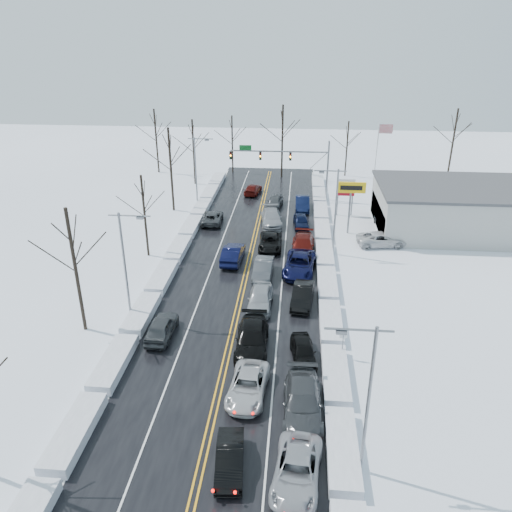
# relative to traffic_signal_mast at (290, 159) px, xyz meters

# --- Properties ---
(ground) EXTENTS (160.00, 160.00, 0.00)m
(ground) POSITION_rel_traffic_signal_mast_xyz_m (-3.45, -27.99, -5.48)
(ground) COLOR white
(ground) RESTS_ON ground
(road_surface) EXTENTS (14.00, 84.00, 0.01)m
(road_surface) POSITION_rel_traffic_signal_mast_xyz_m (-3.45, -25.99, -5.47)
(road_surface) COLOR black
(road_surface) RESTS_ON ground
(snow_bank_left) EXTENTS (1.71, 72.00, 0.74)m
(snow_bank_left) POSITION_rel_traffic_signal_mast_xyz_m (-11.05, -25.99, -5.48)
(snow_bank_left) COLOR silver
(snow_bank_left) RESTS_ON ground
(snow_bank_right) EXTENTS (1.71, 72.00, 0.74)m
(snow_bank_right) POSITION_rel_traffic_signal_mast_xyz_m (4.15, -25.99, -5.48)
(snow_bank_right) COLOR silver
(snow_bank_right) RESTS_ON ground
(traffic_signal_mast) EXTENTS (13.28, 0.39, 8.00)m
(traffic_signal_mast) POSITION_rel_traffic_signal_mast_xyz_m (0.00, 0.00, 0.00)
(traffic_signal_mast) COLOR slate
(traffic_signal_mast) RESTS_ON ground
(tires_plus_sign) EXTENTS (3.20, 0.34, 6.00)m
(tires_plus_sign) POSITION_rel_traffic_signal_mast_xyz_m (7.05, -12.00, -0.49)
(tires_plus_sign) COLOR slate
(tires_plus_sign) RESTS_ON ground
(used_vehicles_sign) EXTENTS (2.20, 0.22, 4.65)m
(used_vehicles_sign) POSITION_rel_traffic_signal_mast_xyz_m (7.05, -5.99, -2.16)
(used_vehicles_sign) COLOR slate
(used_vehicles_sign) RESTS_ON ground
(speed_limit_sign) EXTENTS (0.55, 0.09, 2.35)m
(speed_limit_sign) POSITION_rel_traffic_signal_mast_xyz_m (4.75, -35.99, -3.84)
(speed_limit_sign) COLOR slate
(speed_limit_sign) RESTS_ON ground
(flagpole) EXTENTS (1.87, 1.20, 10.00)m
(flagpole) POSITION_rel_traffic_signal_mast_xyz_m (11.72, 2.01, 0.45)
(flagpole) COLOR silver
(flagpole) RESTS_ON ground
(dealership_building) EXTENTS (20.40, 12.40, 5.30)m
(dealership_building) POSITION_rel_traffic_signal_mast_xyz_m (20.53, -9.99, -2.82)
(dealership_building) COLOR #A0A19C
(dealership_building) RESTS_ON ground
(streetlight_se) EXTENTS (3.20, 0.25, 9.00)m
(streetlight_se) POSITION_rel_traffic_signal_mast_xyz_m (4.85, -45.99, -0.17)
(streetlight_se) COLOR slate
(streetlight_se) RESTS_ON ground
(streetlight_ne) EXTENTS (3.20, 0.25, 9.00)m
(streetlight_ne) POSITION_rel_traffic_signal_mast_xyz_m (4.85, -17.99, -0.17)
(streetlight_ne) COLOR slate
(streetlight_ne) RESTS_ON ground
(streetlight_sw) EXTENTS (3.20, 0.25, 9.00)m
(streetlight_sw) POSITION_rel_traffic_signal_mast_xyz_m (-11.74, -31.99, -0.17)
(streetlight_sw) COLOR slate
(streetlight_sw) RESTS_ON ground
(streetlight_nw) EXTENTS (3.20, 0.25, 9.00)m
(streetlight_nw) POSITION_rel_traffic_signal_mast_xyz_m (-11.74, -3.99, -0.17)
(streetlight_nw) COLOR slate
(streetlight_nw) RESTS_ON ground
(tree_left_b) EXTENTS (4.00, 4.00, 10.00)m
(tree_left_b) POSITION_rel_traffic_signal_mast_xyz_m (-14.95, -33.99, 1.51)
(tree_left_b) COLOR #2D231C
(tree_left_b) RESTS_ON ground
(tree_left_c) EXTENTS (3.40, 3.40, 8.50)m
(tree_left_c) POSITION_rel_traffic_signal_mast_xyz_m (-13.95, -19.99, 0.46)
(tree_left_c) COLOR #2D231C
(tree_left_c) RESTS_ON ground
(tree_left_d) EXTENTS (4.20, 4.20, 10.50)m
(tree_left_d) POSITION_rel_traffic_signal_mast_xyz_m (-14.65, -5.99, 1.86)
(tree_left_d) COLOR #2D231C
(tree_left_d) RESTS_ON ground
(tree_left_e) EXTENTS (3.80, 3.80, 9.50)m
(tree_left_e) POSITION_rel_traffic_signal_mast_xyz_m (-14.25, 6.01, 1.16)
(tree_left_e) COLOR #2D231C
(tree_left_e) RESTS_ON ground
(tree_far_a) EXTENTS (4.00, 4.00, 10.00)m
(tree_far_a) POSITION_rel_traffic_signal_mast_xyz_m (-21.45, 12.01, 1.51)
(tree_far_a) COLOR #2D231C
(tree_far_a) RESTS_ON ground
(tree_far_b) EXTENTS (3.60, 3.60, 9.00)m
(tree_far_b) POSITION_rel_traffic_signal_mast_xyz_m (-9.45, 13.01, 0.81)
(tree_far_b) COLOR #2D231C
(tree_far_b) RESTS_ON ground
(tree_far_c) EXTENTS (4.40, 4.40, 11.00)m
(tree_far_c) POSITION_rel_traffic_signal_mast_xyz_m (-1.45, 11.01, 2.21)
(tree_far_c) COLOR #2D231C
(tree_far_c) RESTS_ON ground
(tree_far_d) EXTENTS (3.40, 3.40, 8.50)m
(tree_far_d) POSITION_rel_traffic_signal_mast_xyz_m (8.55, 12.51, 0.46)
(tree_far_d) COLOR #2D231C
(tree_far_d) RESTS_ON ground
(tree_far_e) EXTENTS (4.20, 4.20, 10.50)m
(tree_far_e) POSITION_rel_traffic_signal_mast_xyz_m (24.55, 13.01, 1.86)
(tree_far_e) COLOR #2D231C
(tree_far_e) RESTS_ON ground
(queued_car_1) EXTENTS (1.80, 4.25, 1.36)m
(queued_car_1) POSITION_rel_traffic_signal_mast_xyz_m (-1.87, -46.45, -5.48)
(queued_car_1) COLOR black
(queued_car_1) RESTS_ON ground
(queued_car_2) EXTENTS (2.69, 5.20, 1.40)m
(queued_car_2) POSITION_rel_traffic_signal_mast_xyz_m (-1.51, -40.50, -5.48)
(queued_car_2) COLOR silver
(queued_car_2) RESTS_ON ground
(queued_car_3) EXTENTS (2.51, 5.84, 1.68)m
(queued_car_3) POSITION_rel_traffic_signal_mast_xyz_m (-1.73, -35.41, -5.48)
(queued_car_3) COLOR black
(queued_car_3) RESTS_ON ground
(queued_car_4) EXTENTS (2.07, 4.95, 1.67)m
(queued_car_4) POSITION_rel_traffic_signal_mast_xyz_m (-1.60, -29.42, -5.48)
(queued_car_4) COLOR #A0A4A8
(queued_car_4) RESTS_ON ground
(queued_car_5) EXTENTS (1.87, 4.90, 1.59)m
(queued_car_5) POSITION_rel_traffic_signal_mast_xyz_m (-1.77, -23.80, -5.48)
(queued_car_5) COLOR #45484B
(queued_car_5) RESTS_ON ground
(queued_car_6) EXTENTS (2.46, 5.20, 1.43)m
(queued_car_6) POSITION_rel_traffic_signal_mast_xyz_m (-1.51, -17.04, -5.48)
(queued_car_6) COLOR black
(queued_car_6) RESTS_ON ground
(queued_car_7) EXTENTS (3.02, 6.06, 1.69)m
(queued_car_7) POSITION_rel_traffic_signal_mast_xyz_m (-1.82, -10.00, -5.48)
(queued_car_7) COLOR gray
(queued_car_7) RESTS_ON ground
(queued_car_8) EXTENTS (2.32, 4.56, 1.49)m
(queued_car_8) POSITION_rel_traffic_signal_mast_xyz_m (-1.73, -3.52, -5.48)
(queued_car_8) COLOR #44474A
(queued_car_8) RESTS_ON ground
(queued_car_10) EXTENTS (2.87, 5.37, 1.43)m
(queued_car_10) POSITION_rel_traffic_signal_mast_xyz_m (1.68, -46.96, -5.48)
(queued_car_10) COLOR #A1A3A9
(queued_car_10) RESTS_ON ground
(queued_car_11) EXTENTS (2.48, 5.90, 1.70)m
(queued_car_11) POSITION_rel_traffic_signal_mast_xyz_m (1.96, -41.89, -5.48)
(queued_car_11) COLOR #393B3E
(queued_car_11) RESTS_ON ground
(queued_car_12) EXTENTS (2.16, 4.26, 1.39)m
(queued_car_12) POSITION_rel_traffic_signal_mast_xyz_m (2.00, -36.39, -5.48)
(queued_car_12) COLOR black
(queued_car_12) RESTS_ON ground
(queued_car_13) EXTENTS (2.12, 4.90, 1.57)m
(queued_car_13) POSITION_rel_traffic_signal_mast_xyz_m (1.93, -28.54, -5.48)
(queued_car_13) COLOR black
(queued_car_13) RESTS_ON ground
(queued_car_14) EXTENTS (3.40, 6.35, 1.70)m
(queued_car_14) POSITION_rel_traffic_signal_mast_xyz_m (1.62, -22.56, -5.48)
(queued_car_14) COLOR black
(queued_car_14) RESTS_ON ground
(queued_car_15) EXTENTS (2.62, 5.84, 1.66)m
(queued_car_15) POSITION_rel_traffic_signal_mast_xyz_m (1.94, -17.86, -5.48)
(queued_car_15) COLOR #500F0A
(queued_car_15) RESTS_ON ground
(queued_car_16) EXTENTS (2.11, 4.40, 1.45)m
(queued_car_16) POSITION_rel_traffic_signal_mast_xyz_m (1.73, -10.57, -5.48)
(queued_car_16) COLOR black
(queued_car_16) RESTS_ON ground
(queued_car_17) EXTENTS (1.84, 5.07, 1.66)m
(queued_car_17) POSITION_rel_traffic_signal_mast_xyz_m (1.85, -4.31, -5.48)
(queued_car_17) COLOR black
(queued_car_17) RESTS_ON ground
(oncoming_car_0) EXTENTS (2.03, 5.20, 1.69)m
(oncoming_car_0) POSITION_rel_traffic_signal_mast_xyz_m (-5.04, -20.67, -5.48)
(oncoming_car_0) COLOR black
(oncoming_car_0) RESTS_ON ground
(oncoming_car_1) EXTENTS (2.53, 5.06, 1.37)m
(oncoming_car_1) POSITION_rel_traffic_signal_mast_xyz_m (-8.89, -10.13, -5.48)
(oncoming_car_1) COLOR #3D3F41
(oncoming_car_1) RESTS_ON ground
(oncoming_car_2) EXTENTS (2.49, 4.87, 1.35)m
(oncoming_car_2) POSITION_rel_traffic_signal_mast_xyz_m (-5.13, 1.79, -5.48)
(oncoming_car_2) COLOR #4E0E0A
(oncoming_car_2) RESTS_ON ground
(oncoming_car_3) EXTENTS (1.89, 4.60, 1.56)m
(oncoming_car_3) POSITION_rel_traffic_signal_mast_xyz_m (-8.73, -34.41, -5.48)
(oncoming_car_3) COLOR #3B3D3F
(oncoming_car_3) RESTS_ON ground
(parked_car_0) EXTENTS (5.60, 3.08, 1.49)m
(parked_car_0) POSITION_rel_traffic_signal_mast_xyz_m (10.38, -15.36, -5.48)
(parked_car_0) COLOR silver
(parked_car_0) RESTS_ON ground
(parked_car_1) EXTENTS (2.39, 4.95, 1.39)m
(parked_car_1) POSITION_rel_traffic_signal_mast_xyz_m (13.49, -12.31, -5.48)
(parked_car_1) COLOR #474A4D
(parked_car_1) RESTS_ON ground
(parked_car_2) EXTENTS (2.03, 4.64, 1.56)m
(parked_car_2) POSITION_rel_traffic_signal_mast_xyz_m (11.42, -7.33, -5.48)
(parked_car_2) COLOR black
(parked_car_2) RESTS_ON ground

